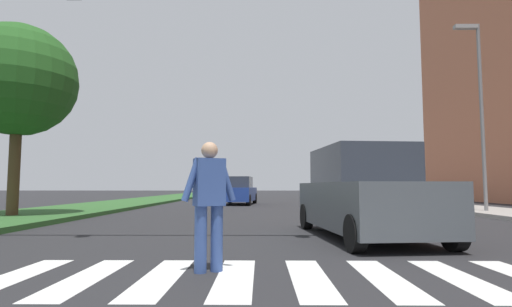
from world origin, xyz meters
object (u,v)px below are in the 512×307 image
at_px(tree_mid, 19,81).
at_px(pedestrian_performer, 209,199).
at_px(sedan_midblock, 238,192).
at_px(suv_crossing, 363,194).
at_px(street_lamp_right, 479,99).
at_px(traffic_light_gantry, 69,15).

bearing_deg(tree_mid, pedestrian_performer, -46.32).
xyz_separation_m(pedestrian_performer, sedan_midblock, (-0.67, 18.82, -0.16)).
bearing_deg(suv_crossing, street_lamp_right, 47.26).
distance_m(street_lamp_right, sedan_midblock, 13.61).
height_order(pedestrian_performer, suv_crossing, suv_crossing).
bearing_deg(sedan_midblock, street_lamp_right, -39.53).
bearing_deg(street_lamp_right, sedan_midblock, 140.47).
relative_size(suv_crossing, sedan_midblock, 1.11).
bearing_deg(suv_crossing, tree_mid, 157.12).
height_order(tree_mid, traffic_light_gantry, tree_mid).
distance_m(traffic_light_gantry, pedestrian_performer, 4.97).
relative_size(tree_mid, pedestrian_performer, 3.82).
bearing_deg(pedestrian_performer, street_lamp_right, 48.18).
xyz_separation_m(tree_mid, traffic_light_gantry, (4.58, -5.85, -0.32)).
bearing_deg(pedestrian_performer, sedan_midblock, 92.04).
relative_size(traffic_light_gantry, sedan_midblock, 2.07).
height_order(traffic_light_gantry, pedestrian_performer, traffic_light_gantry).
relative_size(street_lamp_right, sedan_midblock, 1.75).
distance_m(pedestrian_performer, suv_crossing, 4.55).
distance_m(traffic_light_gantry, suv_crossing, 6.96).
relative_size(street_lamp_right, pedestrian_performer, 4.44).
bearing_deg(sedan_midblock, traffic_light_gantry, -97.79).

